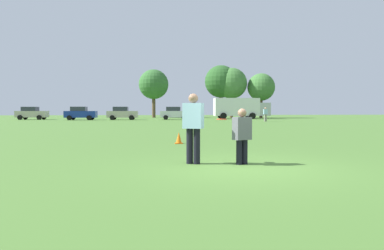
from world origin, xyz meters
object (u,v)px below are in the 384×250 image
object	(u,v)px
parked_car_center	(122,113)
parked_car_mid_right	(174,113)
parked_car_near_left	(32,113)
player_defender	(242,133)
traffic_cone	(179,138)
parked_car_mid_left	(80,113)
box_truck	(240,107)
bystander_sideline_watcher	(266,113)
frisbee	(222,119)
player_thrower	(193,124)

from	to	relation	value
parked_car_center	parked_car_mid_right	distance (m)	7.33
parked_car_near_left	parked_car_mid_right	distance (m)	20.25
player_defender	traffic_cone	bearing A→B (deg)	100.62
player_defender	parked_car_mid_right	xyz separation A→B (m)	(1.47, 42.65, 0.13)
parked_car_near_left	parked_car_mid_left	xyz separation A→B (m)	(7.18, -2.62, 0.00)
parked_car_near_left	box_truck	world-z (taller)	box_truck
player_defender	parked_car_near_left	distance (m)	48.57
bystander_sideline_watcher	parked_car_near_left	bearing A→B (deg)	158.13
frisbee	parked_car_near_left	distance (m)	48.04
player_thrower	box_truck	size ratio (longest dim) A/B	0.21
box_truck	parked_car_near_left	bearing A→B (deg)	-178.68
frisbee	parked_car_mid_right	world-z (taller)	parked_car_mid_right
player_defender	box_truck	bearing A→B (deg)	75.41
player_thrower	box_truck	distance (m)	47.15
box_truck	bystander_sideline_watcher	size ratio (longest dim) A/B	5.07
traffic_cone	parked_car_center	xyz separation A→B (m)	(-4.74, 36.49, 0.69)
parked_car_center	bystander_sideline_watcher	world-z (taller)	parked_car_center
parked_car_near_left	bystander_sideline_watcher	xyz separation A→B (m)	(30.23, -12.13, 0.03)
bystander_sideline_watcher	parked_car_center	bearing A→B (deg)	150.90
parked_car_mid_left	parked_car_center	world-z (taller)	same
player_thrower	traffic_cone	world-z (taller)	player_thrower
player_thrower	parked_car_mid_right	world-z (taller)	player_thrower
parked_car_near_left	parked_car_mid_right	xyz separation A→B (m)	(20.13, -2.19, 0.00)
box_truck	bystander_sideline_watcher	bearing A→B (deg)	-91.23
parked_car_mid_left	parked_car_mid_right	xyz separation A→B (m)	(12.95, 0.43, 0.00)
player_defender	parked_car_near_left	size ratio (longest dim) A/B	0.34
parked_car_center	bystander_sideline_watcher	distance (m)	19.95
player_defender	parked_car_mid_left	world-z (taller)	parked_car_mid_left
frisbee	bystander_sideline_watcher	xyz separation A→B (m)	(12.03, 32.33, -0.19)
player_defender	parked_car_center	world-z (taller)	parked_car_center
player_defender	parked_car_mid_left	size ratio (longest dim) A/B	0.34
parked_car_mid_left	frisbee	bearing A→B (deg)	-75.24
traffic_cone	parked_car_mid_left	world-z (taller)	parked_car_mid_left
player_defender	parked_car_near_left	xyz separation A→B (m)	(-18.66, 44.85, 0.13)
frisbee	parked_car_center	size ratio (longest dim) A/B	0.06
parked_car_near_left	parked_car_mid_right	world-z (taller)	same
parked_car_center	box_truck	xyz separation A→B (m)	(17.71, 3.13, 0.83)
traffic_cone	bystander_sideline_watcher	distance (m)	29.65
parked_car_near_left	bystander_sideline_watcher	size ratio (longest dim) A/B	2.52
parked_car_near_left	parked_car_mid_left	distance (m)	7.64
frisbee	parked_car_mid_left	bearing A→B (deg)	104.76
traffic_cone	parked_car_mid_right	distance (m)	36.83
player_thrower	parked_car_near_left	world-z (taller)	player_thrower
player_thrower	parked_car_near_left	distance (m)	47.88
frisbee	box_truck	distance (m)	46.81
player_thrower	parked_car_mid_right	size ratio (longest dim) A/B	0.43
frisbee	parked_car_mid_left	size ratio (longest dim) A/B	0.06
player_thrower	box_truck	world-z (taller)	box_truck
traffic_cone	parked_car_center	bearing A→B (deg)	97.41
parked_car_near_left	parked_car_mid_left	world-z (taller)	same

